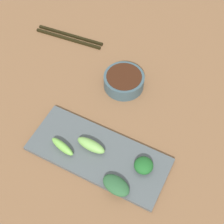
# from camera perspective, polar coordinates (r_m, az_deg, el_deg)

# --- Properties ---
(tabletop) EXTENTS (2.10, 2.10, 0.02)m
(tabletop) POSITION_cam_1_polar(r_m,az_deg,el_deg) (0.94, -0.48, -1.88)
(tabletop) COLOR brown
(tabletop) RESTS_ON ground
(sauce_bowl) EXTENTS (0.12, 0.12, 0.04)m
(sauce_bowl) POSITION_cam_1_polar(r_m,az_deg,el_deg) (0.99, 2.03, 5.35)
(sauce_bowl) COLOR #354A52
(sauce_bowl) RESTS_ON tabletop
(serving_plate) EXTENTS (0.15, 0.36, 0.01)m
(serving_plate) POSITION_cam_1_polar(r_m,az_deg,el_deg) (0.88, -2.29, -7.14)
(serving_plate) COLOR #444B4E
(serving_plate) RESTS_ON tabletop
(broccoli_leafy_0) EXTENTS (0.06, 0.08, 0.02)m
(broccoli_leafy_0) POSITION_cam_1_polar(r_m,az_deg,el_deg) (0.82, 0.70, -12.27)
(broccoli_leafy_0) COLOR #244E2C
(broccoli_leafy_0) RESTS_ON serving_plate
(broccoli_stalk_1) EXTENTS (0.04, 0.08, 0.02)m
(broccoli_stalk_1) POSITION_cam_1_polar(r_m,az_deg,el_deg) (0.88, -8.39, -5.79)
(broccoli_stalk_1) COLOR #67A342
(broccoli_stalk_1) RESTS_ON serving_plate
(broccoli_leafy_2) EXTENTS (0.05, 0.05, 0.03)m
(broccoli_leafy_2) POSITION_cam_1_polar(r_m,az_deg,el_deg) (0.85, 5.37, -8.97)
(broccoli_leafy_2) COLOR #19511F
(broccoli_leafy_2) RESTS_ON serving_plate
(broccoli_stalk_3) EXTENTS (0.03, 0.08, 0.03)m
(broccoli_stalk_3) POSITION_cam_1_polar(r_m,az_deg,el_deg) (0.87, -3.47, -5.67)
(broccoli_stalk_3) COLOR #6C9E4B
(broccoli_stalk_3) RESTS_ON serving_plate
(chopsticks) EXTENTS (0.05, 0.23, 0.01)m
(chopsticks) POSITION_cam_1_polar(r_m,az_deg,el_deg) (1.15, -7.23, 12.44)
(chopsticks) COLOR black
(chopsticks) RESTS_ON tabletop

